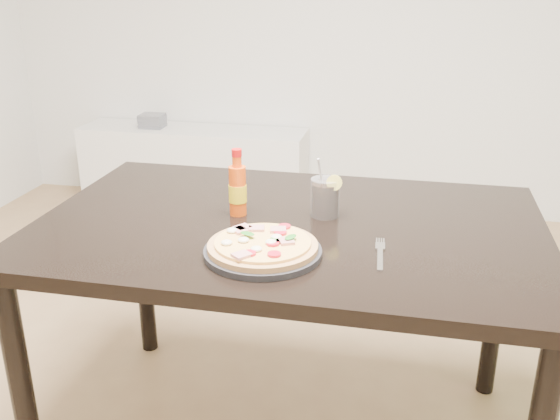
% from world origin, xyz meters
% --- Properties ---
extents(dining_table, '(1.40, 0.90, 0.75)m').
position_xyz_m(dining_table, '(0.20, 0.10, 0.67)').
color(dining_table, black).
rests_on(dining_table, ground).
extents(plate, '(0.29, 0.29, 0.02)m').
position_xyz_m(plate, '(0.18, -0.13, 0.76)').
color(plate, black).
rests_on(plate, dining_table).
extents(pizza, '(0.27, 0.27, 0.03)m').
position_xyz_m(pizza, '(0.18, -0.13, 0.78)').
color(pizza, tan).
rests_on(pizza, plate).
extents(hot_sauce_bottle, '(0.06, 0.06, 0.19)m').
position_xyz_m(hot_sauce_bottle, '(0.05, 0.13, 0.83)').
color(hot_sauce_bottle, '#E54C0D').
rests_on(hot_sauce_bottle, dining_table).
extents(cola_cup, '(0.09, 0.08, 0.17)m').
position_xyz_m(cola_cup, '(0.29, 0.17, 0.80)').
color(cola_cup, black).
rests_on(cola_cup, dining_table).
extents(fork, '(0.03, 0.19, 0.00)m').
position_xyz_m(fork, '(0.46, -0.06, 0.75)').
color(fork, silver).
rests_on(fork, dining_table).
extents(media_console, '(1.40, 0.34, 0.50)m').
position_xyz_m(media_console, '(-0.80, 2.07, 0.25)').
color(media_console, white).
rests_on(media_console, ground).
extents(cd_stack, '(0.14, 0.12, 0.08)m').
position_xyz_m(cd_stack, '(-1.05, 2.05, 0.54)').
color(cd_stack, slate).
rests_on(cd_stack, media_console).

